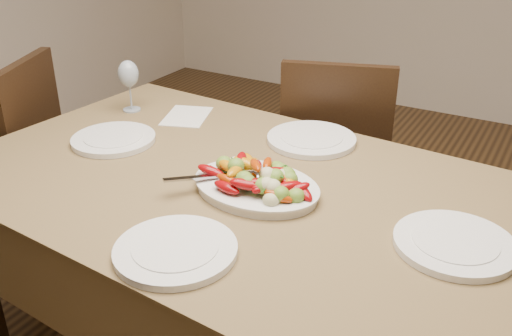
{
  "coord_description": "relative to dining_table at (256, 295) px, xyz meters",
  "views": [
    {
      "loc": [
        0.66,
        -1.16,
        1.52
      ],
      "look_at": [
        -0.05,
        0.07,
        0.82
      ],
      "focal_mm": 40.0,
      "sensor_mm": 36.0,
      "label": 1
    }
  ],
  "objects": [
    {
      "name": "dining_table",
      "position": [
        0.0,
        0.0,
        0.0
      ],
      "size": [
        1.91,
        1.18,
        0.76
      ],
      "primitive_type": "cube",
      "rotation": [
        0.0,
        0.0,
        -0.08
      ],
      "color": "brown",
      "rests_on": "ground"
    },
    {
      "name": "chair_far",
      "position": [
        -0.09,
        0.83,
        0.1
      ],
      "size": [
        0.53,
        0.53,
        0.95
      ],
      "primitive_type": null,
      "rotation": [
        0.0,
        0.0,
        3.46
      ],
      "color": "black",
      "rests_on": "ground"
    },
    {
      "name": "plate_far",
      "position": [
        -0.0,
        0.37,
        0.39
      ],
      "size": [
        0.29,
        0.29,
        0.02
      ],
      "primitive_type": "cylinder",
      "color": "white",
      "rests_on": "dining_table"
    },
    {
      "name": "plate_left",
      "position": [
        -0.57,
        0.04,
        0.39
      ],
      "size": [
        0.28,
        0.28,
        0.02
      ],
      "primitive_type": "cylinder",
      "color": "white",
      "rests_on": "dining_table"
    },
    {
      "name": "menu_card",
      "position": [
        -0.5,
        0.35,
        0.38
      ],
      "size": [
        0.21,
        0.25,
        0.0
      ],
      "primitive_type": "cube",
      "rotation": [
        0.0,
        0.0,
        0.35
      ],
      "color": "silver",
      "rests_on": "dining_table"
    },
    {
      "name": "plate_near",
      "position": [
        -0.0,
        -0.37,
        0.39
      ],
      "size": [
        0.29,
        0.29,
        0.02
      ],
      "primitive_type": "cylinder",
      "color": "white",
      "rests_on": "dining_table"
    },
    {
      "name": "serving_spoon",
      "position": [
        -0.05,
        -0.06,
        0.43
      ],
      "size": [
        0.26,
        0.22,
        0.03
      ],
      "primitive_type": null,
      "rotation": [
        0.0,
        0.0,
        -0.65
      ],
      "color": "#9EA0A8",
      "rests_on": "serving_platter"
    },
    {
      "name": "roasted_vegetables",
      "position": [
        0.01,
        -0.02,
        0.45
      ],
      "size": [
        0.31,
        0.22,
        0.09
      ],
      "primitive_type": null,
      "rotation": [
        0.0,
        0.0,
        -0.08
      ],
      "color": "maroon",
      "rests_on": "serving_platter"
    },
    {
      "name": "wine_glass",
      "position": [
        -0.72,
        0.3,
        0.48
      ],
      "size": [
        0.08,
        0.08,
        0.2
      ],
      "primitive_type": null,
      "color": "#8C99A5",
      "rests_on": "dining_table"
    },
    {
      "name": "plate_right",
      "position": [
        0.55,
        -0.02,
        0.39
      ],
      "size": [
        0.28,
        0.28,
        0.02
      ],
      "primitive_type": "cylinder",
      "color": "white",
      "rests_on": "dining_table"
    },
    {
      "name": "serving_platter",
      "position": [
        0.01,
        -0.02,
        0.39
      ],
      "size": [
        0.38,
        0.29,
        0.02
      ],
      "primitive_type": "ellipsoid",
      "rotation": [
        0.0,
        0.0,
        -0.08
      ],
      "color": "white",
      "rests_on": "dining_table"
    }
  ]
}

